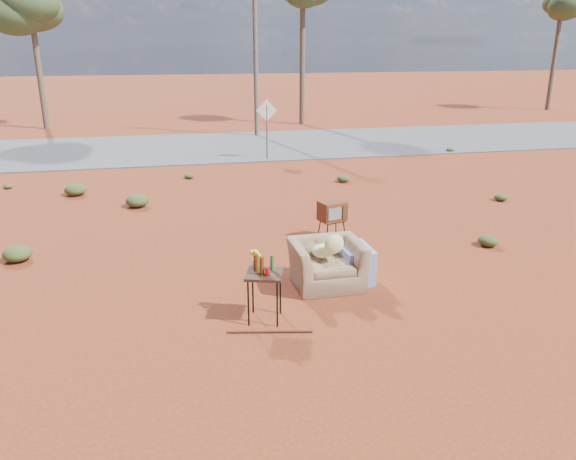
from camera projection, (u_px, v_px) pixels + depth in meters
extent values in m
plane|color=maroon|center=(305.00, 301.00, 9.53)|extent=(140.00, 140.00, 0.00)
cube|color=#565659|center=(219.00, 146.00, 23.41)|extent=(140.00, 7.00, 0.04)
imported|color=#846648|center=(327.00, 256.00, 9.99)|extent=(1.27, 0.84, 1.10)
ellipsoid|color=#E7E38D|center=(323.00, 251.00, 10.00)|extent=(0.40, 0.40, 0.23)
ellipsoid|color=#E7E38D|center=(334.00, 244.00, 9.71)|extent=(0.35, 0.18, 0.35)
cube|color=navy|center=(355.00, 263.00, 10.29)|extent=(0.54, 0.83, 0.64)
cube|color=black|center=(332.00, 221.00, 12.33)|extent=(0.57, 0.49, 0.03)
cylinder|color=black|center=(327.00, 234.00, 12.16)|extent=(0.03, 0.03, 0.44)
cylinder|color=black|center=(344.00, 231.00, 12.36)|extent=(0.03, 0.03, 0.44)
cylinder|color=black|center=(319.00, 230.00, 12.44)|extent=(0.03, 0.03, 0.44)
cylinder|color=black|center=(336.00, 227.00, 12.64)|extent=(0.03, 0.03, 0.44)
cube|color=brown|center=(332.00, 211.00, 12.26)|extent=(0.64, 0.56, 0.42)
cube|color=slate|center=(335.00, 214.00, 12.04)|extent=(0.32, 0.11, 0.26)
cube|color=#472D19|center=(345.00, 212.00, 12.16)|extent=(0.12, 0.05, 0.30)
cube|color=#3A2015|center=(264.00, 274.00, 8.65)|extent=(0.70, 0.70, 0.04)
cylinder|color=black|center=(248.00, 303.00, 8.58)|extent=(0.03, 0.03, 0.78)
cylinder|color=black|center=(277.00, 304.00, 8.54)|extent=(0.03, 0.03, 0.78)
cylinder|color=black|center=(253.00, 290.00, 9.00)|extent=(0.03, 0.03, 0.78)
cylinder|color=black|center=(280.00, 292.00, 8.96)|extent=(0.03, 0.03, 0.78)
cylinder|color=#4E2C0D|center=(256.00, 262.00, 8.66)|extent=(0.08, 0.08, 0.29)
cylinder|color=#4E2C0D|center=(262.00, 265.00, 8.51)|extent=(0.07, 0.07, 0.31)
cylinder|color=#2E5F28|center=(272.00, 262.00, 8.69)|extent=(0.07, 0.07, 0.27)
cylinder|color=red|center=(268.00, 271.00, 8.51)|extent=(0.07, 0.07, 0.14)
cylinder|color=silver|center=(255.00, 264.00, 8.79)|extent=(0.09, 0.09, 0.16)
ellipsoid|color=#F4F419|center=(255.00, 254.00, 8.74)|extent=(0.18, 0.18, 0.13)
cylinder|color=#4B2014|center=(270.00, 332.00, 8.48)|extent=(1.28, 0.29, 0.03)
cylinder|color=brown|center=(267.00, 133.00, 20.62)|extent=(0.06, 0.06, 2.00)
cube|color=silver|center=(267.00, 110.00, 20.37)|extent=(0.78, 0.04, 0.78)
cylinder|color=brown|center=(39.00, 67.00, 27.34)|extent=(0.28, 0.28, 6.00)
ellipsoid|color=#3D532B|center=(31.00, 12.00, 26.54)|extent=(3.20, 3.20, 2.20)
cylinder|color=brown|center=(302.00, 55.00, 28.86)|extent=(0.28, 0.28, 7.00)
cylinder|color=brown|center=(555.00, 57.00, 35.13)|extent=(0.28, 0.28, 6.50)
ellipsoid|color=#3D532B|center=(561.00, 10.00, 34.25)|extent=(3.20, 3.20, 2.20)
cylinder|color=brown|center=(255.00, 46.00, 24.86)|extent=(0.20, 0.20, 8.00)
ellipsoid|color=#3E4B21|center=(17.00, 254.00, 11.22)|extent=(0.56, 0.56, 0.31)
ellipsoid|color=#3E4B21|center=(488.00, 240.00, 12.06)|extent=(0.44, 0.44, 0.24)
ellipsoid|color=#3E4B21|center=(137.00, 201.00, 14.89)|extent=(0.60, 0.60, 0.33)
ellipsoid|color=#3E4B21|center=(501.00, 197.00, 15.49)|extent=(0.36, 0.36, 0.20)
ellipsoid|color=#3E4B21|center=(343.00, 179.00, 17.54)|extent=(0.40, 0.40, 0.22)
ellipsoid|color=#3E4B21|center=(189.00, 176.00, 18.00)|extent=(0.30, 0.30, 0.17)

